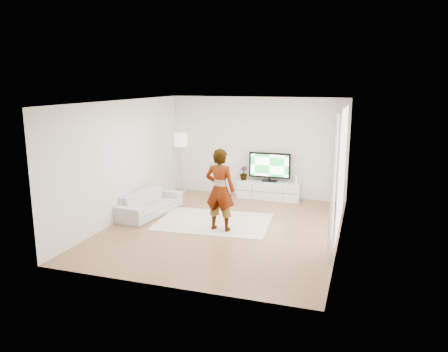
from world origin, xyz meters
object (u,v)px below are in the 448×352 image
(media_console, at_px, (269,190))
(player, at_px, (220,190))
(sofa, at_px, (149,203))
(floor_lamp, at_px, (181,142))
(television, at_px, (270,166))
(rug, at_px, (214,222))

(media_console, xyz_separation_m, player, (-0.45, -2.92, 0.68))
(player, bearing_deg, sofa, -12.69)
(player, distance_m, sofa, 2.21)
(sofa, relative_size, floor_lamp, 1.13)
(media_console, height_order, television, television)
(media_console, bearing_deg, television, 90.00)
(floor_lamp, bearing_deg, player, -52.82)
(sofa, bearing_deg, television, -40.19)
(television, xyz_separation_m, rug, (-0.77, -2.46, -0.92))
(media_console, relative_size, player, 0.96)
(rug, height_order, floor_lamp, floor_lamp)
(player, relative_size, floor_lamp, 1.04)
(television, bearing_deg, floor_lamp, -177.98)
(media_console, height_order, floor_lamp, floor_lamp)
(media_console, relative_size, floor_lamp, 0.99)
(sofa, distance_m, floor_lamp, 2.58)
(media_console, distance_m, television, 0.68)
(rug, relative_size, sofa, 1.30)
(sofa, bearing_deg, floor_lamp, 9.39)
(television, bearing_deg, sofa, -136.36)
(media_console, bearing_deg, floor_lamp, -178.58)
(media_console, xyz_separation_m, sofa, (-2.49, -2.35, 0.04))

